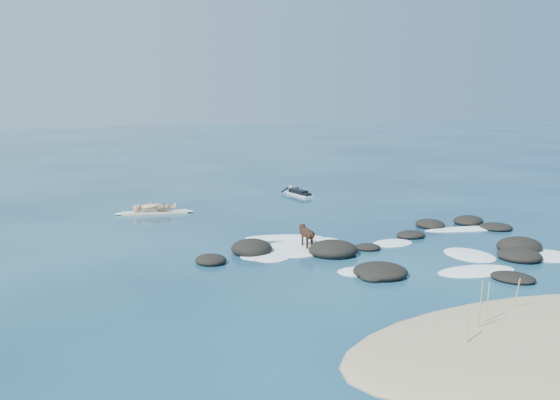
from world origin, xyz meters
name	(u,v)px	position (x,y,z in m)	size (l,w,h in m)	color
ground	(337,247)	(0.00, 0.00, 0.00)	(160.00, 160.00, 0.00)	#0A2642
sand_dune	(547,340)	(0.00, -8.20, 0.00)	(9.00, 4.40, 0.60)	#9E8966
reef_rocks	(405,247)	(1.66, -1.25, 0.11)	(11.87, 7.50, 0.59)	black
breaking_foam	(369,250)	(0.73, -0.71, 0.01)	(10.80, 7.35, 0.12)	white
standing_surfer_rig	(154,197)	(-3.85, 7.93, 0.70)	(3.10, 1.09, 1.77)	beige
paddling_surfer_rig	(298,192)	(3.45, 9.75, 0.13)	(0.99, 2.22, 0.38)	white
dog	(306,233)	(-0.93, 0.30, 0.48)	(0.36, 1.15, 0.73)	black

